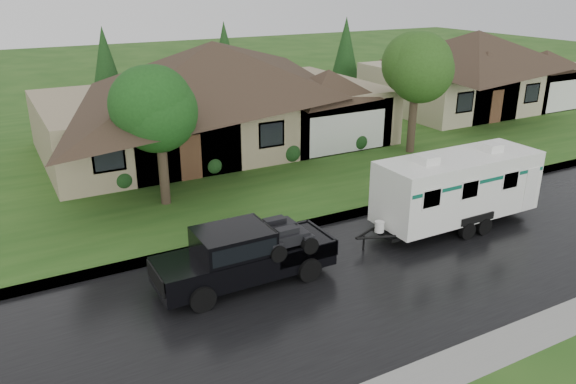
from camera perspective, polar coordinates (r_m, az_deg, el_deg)
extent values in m
plane|color=#244E18|center=(19.26, 2.99, -6.45)|extent=(140.00, 140.00, 0.00)
cube|color=black|center=(17.80, 6.41, -9.00)|extent=(140.00, 8.00, 0.01)
cube|color=gray|center=(20.97, -0.23, -3.79)|extent=(140.00, 0.50, 0.15)
cube|color=#244E18|center=(32.08, -11.23, 4.66)|extent=(140.00, 26.00, 0.15)
cube|color=#9C876A|center=(31.41, -7.36, 7.51)|extent=(18.00, 10.00, 3.00)
pyramid|color=#38281E|center=(30.73, -7.73, 14.97)|extent=(19.44, 10.80, 2.60)
cube|color=#9C876A|center=(31.24, 4.05, 7.28)|extent=(5.76, 4.00, 2.70)
cube|color=tan|center=(43.12, 18.27, 10.29)|extent=(14.00, 9.00, 3.00)
pyramid|color=#38281E|center=(42.65, 18.86, 15.30)|extent=(15.12, 9.72, 2.30)
cube|color=tan|center=(44.74, 24.35, 9.66)|extent=(4.48, 4.00, 2.70)
cylinder|color=#382B1E|center=(23.27, -12.50, 1.74)|extent=(0.40, 0.40, 2.48)
sphere|color=#20581C|center=(22.55, -13.04, 8.28)|extent=(3.43, 3.43, 3.43)
cylinder|color=#382B1E|center=(30.45, 12.46, 6.51)|extent=(0.42, 0.42, 2.74)
sphere|color=#31601F|center=(29.87, 12.92, 12.09)|extent=(3.78, 3.78, 3.78)
sphere|color=#143814|center=(25.61, -16.45, 1.38)|extent=(1.00, 1.00, 1.00)
sphere|color=#143814|center=(26.72, -7.68, 2.87)|extent=(1.00, 1.00, 1.00)
sphere|color=#143814|center=(28.41, 0.23, 4.16)|extent=(1.00, 1.00, 1.00)
sphere|color=#143814|center=(30.59, 7.15, 5.22)|extent=(1.00, 1.00, 1.00)
cube|color=black|center=(17.41, -4.40, -6.97)|extent=(5.53, 1.84, 0.79)
cube|color=black|center=(16.67, -10.82, -7.69)|extent=(1.48, 1.80, 0.32)
cube|color=black|center=(16.95, -5.60, -5.12)|extent=(2.21, 1.73, 0.83)
cube|color=black|center=(16.93, -5.60, -4.98)|extent=(2.03, 1.77, 0.51)
cube|color=black|center=(18.02, 0.67, -5.22)|extent=(2.03, 1.75, 0.06)
cylinder|color=black|center=(16.28, -8.71, -10.64)|extent=(0.77, 0.30, 0.77)
cylinder|color=black|center=(17.78, -10.79, -7.89)|extent=(0.77, 0.30, 0.77)
cylinder|color=black|center=(17.57, 2.13, -7.87)|extent=(0.77, 0.30, 0.77)
cylinder|color=black|center=(18.96, -0.68, -5.56)|extent=(0.77, 0.30, 0.77)
cube|color=white|center=(21.75, 16.84, 0.64)|extent=(6.45, 2.21, 2.26)
cube|color=black|center=(22.20, 16.50, -2.44)|extent=(6.82, 1.11, 0.13)
cube|color=#0C5A44|center=(21.59, 16.98, 1.87)|extent=(6.33, 2.23, 0.13)
cube|color=white|center=(20.23, 13.88, 3.25)|extent=(0.65, 0.74, 0.30)
cube|color=white|center=(22.41, 19.86, 4.32)|extent=(0.65, 0.74, 0.30)
cylinder|color=black|center=(21.26, 17.73, -3.77)|extent=(0.65, 0.22, 0.65)
cylinder|color=black|center=(22.65, 13.83, -1.81)|extent=(0.65, 0.22, 0.65)
cylinder|color=black|center=(21.83, 19.26, -3.30)|extent=(0.65, 0.22, 0.65)
cylinder|color=black|center=(23.19, 15.36, -1.42)|extent=(0.65, 0.22, 0.65)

